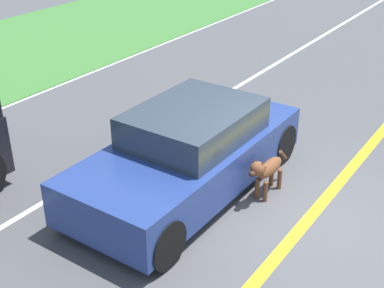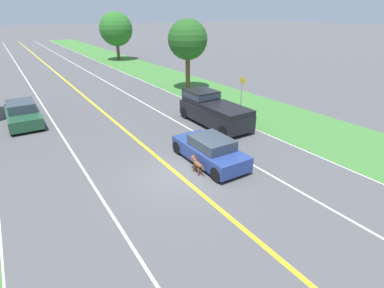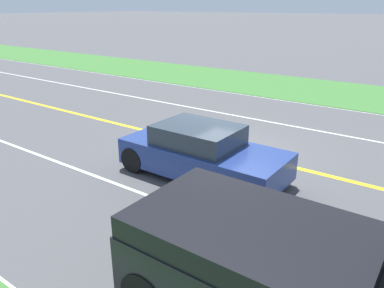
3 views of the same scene
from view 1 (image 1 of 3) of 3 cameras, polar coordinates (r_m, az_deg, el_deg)
name	(u,v)px [view 1 (image 1 of 3)]	position (r m, az deg, el deg)	size (l,w,h in m)	color
ground_plane	(309,218)	(8.02, 12.41, -7.71)	(400.00, 400.00, 0.00)	#4C4C4F
centre_divider_line	(309,218)	(8.01, 12.42, -7.69)	(0.18, 160.00, 0.01)	yellow
lane_edge_line_right	(0,108)	(12.01, -19.80, 3.60)	(0.14, 160.00, 0.01)	white
lane_dash_same_dir	(126,153)	(9.59, -7.05, -0.95)	(0.10, 160.00, 0.01)	white
ego_car	(189,153)	(8.19, -0.32, -0.94)	(1.82, 4.20, 1.34)	navy
dog	(267,170)	(8.16, 7.97, -2.74)	(0.24, 1.14, 0.75)	brown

